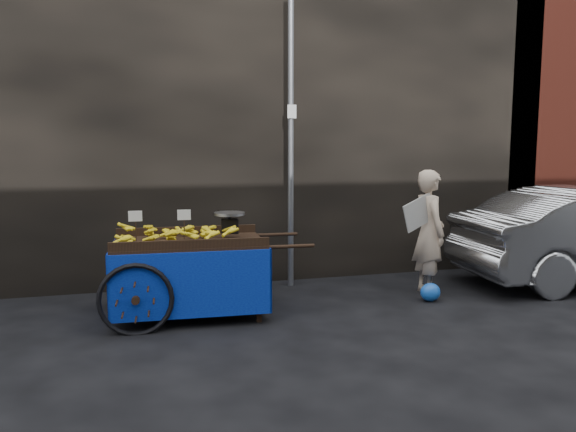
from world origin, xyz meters
name	(u,v)px	position (x,y,z in m)	size (l,w,h in m)	color
ground	(296,314)	(0.00, 0.00, 0.00)	(80.00, 80.00, 0.00)	black
building_wall	(274,110)	(0.39, 2.60, 2.50)	(13.50, 2.00, 5.00)	black
street_pole	(291,141)	(0.30, 1.30, 2.01)	(0.12, 0.10, 4.00)	slate
banana_cart	(184,249)	(-1.25, 0.29, 0.78)	(2.39, 1.24, 1.27)	black
vendor	(429,232)	(1.93, 0.41, 0.82)	(0.72, 0.61, 1.64)	#C9B096
plastic_bag	(430,292)	(1.78, 0.05, 0.12)	(0.26, 0.21, 0.23)	blue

